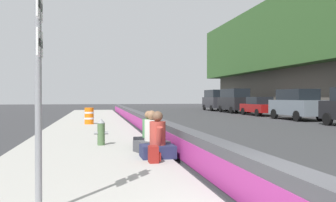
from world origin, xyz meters
name	(u,v)px	position (x,y,z in m)	size (l,w,h in m)	color
route_sign_post	(39,59)	(1.24, 3.11, 2.23)	(0.44, 0.09, 3.60)	gray
fire_hydrant	(101,131)	(8.10, 2.19, 0.59)	(0.26, 0.46, 0.88)	#47663D
seated_person_foreground	(158,143)	(5.40, 0.78, 0.52)	(0.78, 0.88, 1.21)	#23284C
seated_person_middle	(152,139)	(6.35, 0.79, 0.51)	(0.96, 1.04, 1.19)	#424247
seated_person_rear	(149,136)	(7.32, 0.74, 0.50)	(0.82, 0.92, 1.14)	black
backpack	(154,154)	(4.70, 0.99, 0.33)	(0.32, 0.28, 0.40)	maroon
construction_barrel	(89,116)	(17.37, 2.75, 0.62)	(0.54, 0.54, 0.95)	orange
parked_car_fourth	(296,104)	(20.26, -12.19, 1.18)	(4.85, 2.16, 2.28)	slate
parked_car_midline	(259,106)	(26.54, -12.23, 0.86)	(4.53, 2.00, 1.71)	maroon
parked_car_far	(234,100)	(32.26, -12.13, 1.35)	(5.10, 2.11, 2.56)	black
parked_car_farther	(215,100)	(38.44, -12.11, 1.35)	(5.17, 2.24, 2.56)	#28282D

